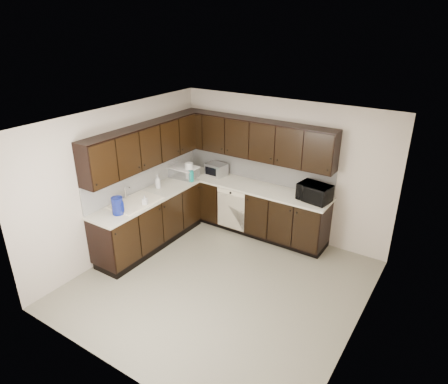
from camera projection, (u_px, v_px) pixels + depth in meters
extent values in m
plane|color=gray|center=(220.00, 284.00, 6.11)|extent=(4.00, 4.00, 0.00)
plane|color=white|center=(220.00, 123.00, 5.10)|extent=(4.00, 4.00, 0.00)
cube|color=beige|center=(282.00, 169.00, 7.14)|extent=(4.00, 0.02, 2.50)
cube|color=beige|center=(120.00, 181.00, 6.60)|extent=(0.02, 4.00, 2.50)
cube|color=beige|center=(364.00, 253.00, 4.60)|extent=(0.02, 4.00, 2.50)
cube|color=beige|center=(112.00, 284.00, 4.07)|extent=(4.00, 0.02, 2.50)
cube|color=black|center=(248.00, 209.00, 7.48)|extent=(3.00, 0.60, 0.90)
cube|color=black|center=(149.00, 222.00, 7.01)|extent=(0.60, 2.20, 0.90)
cube|color=black|center=(249.00, 227.00, 7.66)|extent=(3.00, 0.54, 0.10)
cube|color=black|center=(152.00, 242.00, 7.15)|extent=(0.54, 2.20, 0.10)
cube|color=beige|center=(249.00, 185.00, 7.29)|extent=(3.03, 0.63, 0.04)
cube|color=beige|center=(147.00, 197.00, 6.82)|extent=(0.63, 2.23, 0.04)
cube|color=beige|center=(257.00, 168.00, 7.40)|extent=(3.00, 0.02, 0.48)
cube|color=beige|center=(146.00, 174.00, 7.09)|extent=(0.02, 2.80, 0.48)
cube|color=black|center=(254.00, 139.00, 7.05)|extent=(3.00, 0.33, 0.70)
cube|color=black|center=(143.00, 146.00, 6.64)|extent=(0.33, 2.47, 0.70)
cube|color=beige|center=(231.00, 209.00, 7.34)|extent=(0.58, 0.02, 0.78)
cube|color=beige|center=(231.00, 193.00, 7.20)|extent=(0.58, 0.03, 0.08)
cylinder|color=black|center=(231.00, 193.00, 7.18)|extent=(0.04, 0.02, 0.04)
cube|color=beige|center=(135.00, 202.00, 6.57)|extent=(0.54, 0.82, 0.03)
cube|color=beige|center=(127.00, 212.00, 6.45)|extent=(0.42, 0.34, 0.16)
cube|color=beige|center=(144.00, 203.00, 6.75)|extent=(0.42, 0.34, 0.16)
cylinder|color=silver|center=(125.00, 193.00, 6.63)|extent=(0.03, 0.03, 0.26)
cylinder|color=silver|center=(127.00, 187.00, 6.55)|extent=(0.14, 0.02, 0.02)
cylinder|color=#B2B2B7|center=(127.00, 210.00, 6.44)|extent=(0.20, 0.20, 0.10)
imported|color=black|center=(314.00, 193.00, 6.59)|extent=(0.57, 0.43, 0.29)
imported|color=gray|center=(145.00, 200.00, 6.45)|extent=(0.10, 0.10, 0.17)
imported|color=gray|center=(158.00, 182.00, 7.08)|extent=(0.11, 0.11, 0.25)
cube|color=#BDBDBF|center=(216.00, 169.00, 7.66)|extent=(0.41, 0.32, 0.24)
cube|color=silver|center=(184.00, 172.00, 7.59)|extent=(0.53, 0.41, 0.19)
cylinder|color=navy|center=(118.00, 206.00, 6.15)|extent=(0.19, 0.19, 0.27)
cylinder|color=#0C847D|center=(191.00, 176.00, 7.39)|extent=(0.11, 0.11, 0.21)
cylinder|color=white|center=(189.00, 171.00, 7.50)|extent=(0.15, 0.15, 0.31)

